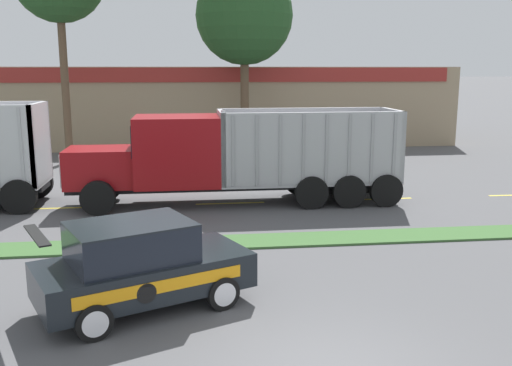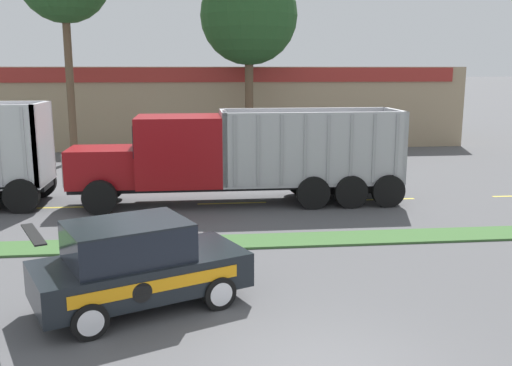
{
  "view_description": "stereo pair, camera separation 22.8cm",
  "coord_description": "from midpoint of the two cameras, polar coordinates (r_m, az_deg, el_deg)",
  "views": [
    {
      "loc": [
        -2.09,
        -7.68,
        4.63
      ],
      "look_at": [
        -0.24,
        7.33,
        1.58
      ],
      "focal_mm": 40.0,
      "sensor_mm": 36.0,
      "label": 1
    },
    {
      "loc": [
        -1.87,
        -7.7,
        4.63
      ],
      "look_at": [
        -0.24,
        7.33,
        1.58
      ],
      "focal_mm": 40.0,
      "sensor_mm": 36.0,
      "label": 2
    }
  ],
  "objects": [
    {
      "name": "rally_car",
      "position": [
        11.4,
        -12.08,
        -7.99
      ],
      "size": [
        4.45,
        3.33,
        1.79
      ],
      "color": "black",
      "rests_on": "ground_plane"
    },
    {
      "name": "tree_behind_centre",
      "position": [
        31.55,
        -1.4,
        17.29
      ],
      "size": [
        5.17,
        5.17,
        11.24
      ],
      "color": "brown",
      "rests_on": "ground_plane"
    },
    {
      "name": "centre_line_5",
      "position": [
        20.99,
        11.93,
        -1.57
      ],
      "size": [
        2.4,
        0.14,
        0.01
      ],
      "primitive_type": "cube",
      "color": "yellow",
      "rests_on": "ground_plane"
    },
    {
      "name": "dump_truck_mid",
      "position": [
        19.6,
        -4.86,
        2.4
      ],
      "size": [
        11.34,
        2.56,
        3.29
      ],
      "color": "black",
      "rests_on": "ground_plane"
    },
    {
      "name": "grass_verge",
      "position": [
        15.54,
        0.59,
        -5.8
      ],
      "size": [
        120.0,
        1.23,
        0.06
      ],
      "primitive_type": "cube",
      "color": "#3D6633",
      "rests_on": "ground_plane"
    },
    {
      "name": "centre_line_4",
      "position": [
        19.92,
        -2.94,
        -2.03
      ],
      "size": [
        2.4,
        0.14,
        0.01
      ],
      "primitive_type": "cube",
      "color": "yellow",
      "rests_on": "ground_plane"
    },
    {
      "name": "centre_line_3",
      "position": [
        20.28,
        -18.35,
        -2.36
      ],
      "size": [
        2.4,
        0.14,
        0.01
      ],
      "primitive_type": "cube",
      "color": "yellow",
      "rests_on": "ground_plane"
    },
    {
      "name": "store_building_backdrop",
      "position": [
        38.75,
        -8.7,
        7.92
      ],
      "size": [
        34.42,
        12.1,
        4.71
      ],
      "color": "#9E896B",
      "rests_on": "ground_plane"
    }
  ]
}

